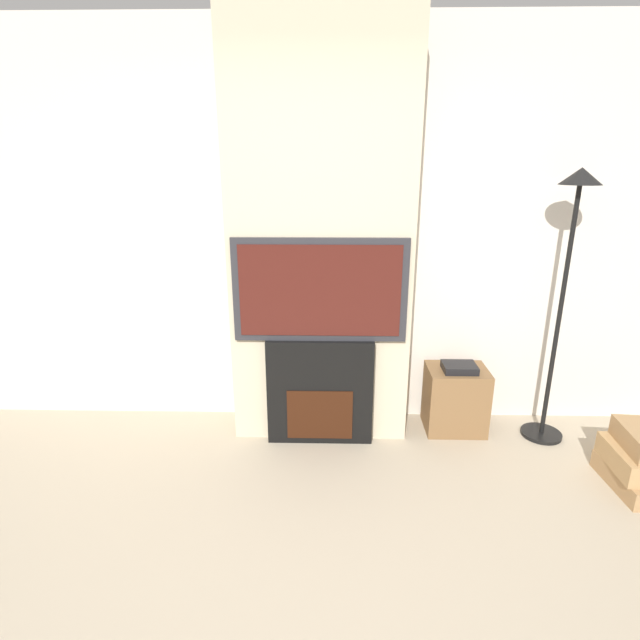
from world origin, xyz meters
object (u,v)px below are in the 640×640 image
at_px(media_stand, 455,398).
at_px(fireplace, 320,391).
at_px(floor_lamp, 569,256).
at_px(television, 320,290).

bearing_deg(media_stand, fireplace, -170.58).
distance_m(fireplace, floor_lamp, 1.80).
height_order(fireplace, television, television).
distance_m(television, media_stand, 1.27).
xyz_separation_m(floor_lamp, media_stand, (-0.60, 0.08, -1.03)).
height_order(television, floor_lamp, floor_lamp).
bearing_deg(floor_lamp, television, -177.22).
distance_m(television, floor_lamp, 1.57).
distance_m(fireplace, television, 0.70).
height_order(fireplace, media_stand, fireplace).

